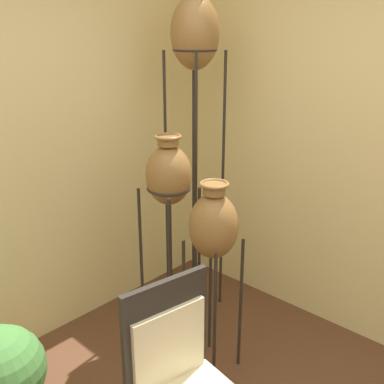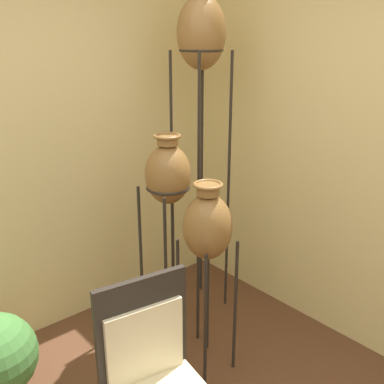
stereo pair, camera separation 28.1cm
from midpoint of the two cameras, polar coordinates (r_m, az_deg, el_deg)
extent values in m
cylinder|color=#28231E|center=(3.02, -2.18, -0.81)|extent=(0.02, 0.02, 1.89)
cylinder|color=#28231E|center=(3.21, 1.41, 0.48)|extent=(0.02, 0.02, 1.89)
cylinder|color=#28231E|center=(3.22, -5.77, 0.39)|extent=(0.02, 0.02, 1.89)
cylinder|color=#28231E|center=(3.40, -2.18, 1.54)|extent=(0.02, 0.02, 1.89)
torus|color=#28231E|center=(3.03, -2.42, 17.58)|extent=(0.29, 0.29, 0.02)
ellipsoid|color=olive|center=(3.03, -2.45, 19.54)|extent=(0.32, 0.32, 0.46)
cylinder|color=#28231E|center=(2.81, -5.73, -11.48)|extent=(0.02, 0.02, 1.10)
cylinder|color=#28231E|center=(2.97, -1.85, -9.60)|extent=(0.02, 0.02, 1.10)
cylinder|color=#28231E|center=(2.99, -9.15, -9.61)|extent=(0.02, 0.02, 1.10)
cylinder|color=#28231E|center=(3.14, -5.32, -7.96)|extent=(0.02, 0.02, 1.10)
torus|color=#28231E|center=(2.75, -5.88, 0.44)|extent=(0.27, 0.27, 0.02)
ellipsoid|color=olive|center=(2.72, -5.94, 2.09)|extent=(0.28, 0.28, 0.37)
cylinder|color=olive|center=(2.67, -6.10, 6.42)|extent=(0.13, 0.13, 0.05)
torus|color=olive|center=(2.66, -6.12, 6.98)|extent=(0.17, 0.17, 0.02)
cylinder|color=#28231E|center=(2.66, -0.26, -16.33)|extent=(0.02, 0.02, 0.88)
cylinder|color=#28231E|center=(2.81, 3.26, -14.17)|extent=(0.02, 0.02, 0.88)
cylinder|color=#28231E|center=(2.80, -4.02, -14.30)|extent=(0.02, 0.02, 0.88)
cylinder|color=#28231E|center=(2.94, -0.47, -12.40)|extent=(0.02, 0.02, 0.88)
torus|color=#28231E|center=(2.58, -0.39, -6.16)|extent=(0.25, 0.25, 0.02)
ellipsoid|color=olive|center=(2.55, -0.40, -4.41)|extent=(0.28, 0.28, 0.38)
cylinder|color=olive|center=(2.46, -0.41, 0.32)|extent=(0.13, 0.13, 0.06)
torus|color=olive|center=(2.45, -0.41, 0.97)|extent=(0.17, 0.17, 0.02)
cube|color=#28231E|center=(2.07, -7.38, -17.57)|extent=(0.43, 0.10, 0.54)
cube|color=beige|center=(2.09, -6.92, -19.11)|extent=(0.36, 0.08, 0.38)
sphere|color=#47843D|center=(2.72, -26.15, -19.81)|extent=(0.47, 0.47, 0.47)
camera|label=1|loc=(0.14, -92.86, -1.01)|focal=42.00mm
camera|label=2|loc=(0.14, 87.14, 1.01)|focal=42.00mm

